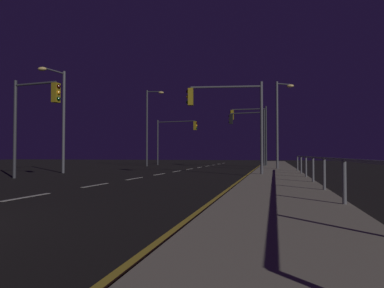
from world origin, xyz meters
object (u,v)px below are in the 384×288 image
object	(u,v)px
traffic_light_near_left	(227,109)
street_lamp_across_street	(149,121)
traffic_light_mid_right	(175,132)
traffic_light_overhead_east	(248,127)
street_lamp_far_end	(60,110)
traffic_light_far_right	(251,124)
traffic_light_far_left	(34,109)
street_lamp_mid_block	(280,116)

from	to	relation	value
traffic_light_near_left	street_lamp_across_street	xyz separation A→B (m)	(-10.01, 15.31, 0.92)
traffic_light_mid_right	street_lamp_across_street	xyz separation A→B (m)	(-1.64, -3.93, 0.96)
traffic_light_overhead_east	street_lamp_far_end	size ratio (longest dim) A/B	0.79
traffic_light_mid_right	traffic_light_far_right	world-z (taller)	traffic_light_far_right
traffic_light_far_left	street_lamp_mid_block	distance (m)	17.40
street_lamp_mid_block	street_lamp_far_end	xyz separation A→B (m)	(-13.81, -7.68, -0.08)
traffic_light_far_right	street_lamp_far_end	distance (m)	18.77
traffic_light_near_left	street_lamp_mid_block	distance (m)	8.94
traffic_light_far_right	street_lamp_far_end	world-z (taller)	street_lamp_far_end
traffic_light_far_left	street_lamp_far_end	distance (m)	5.23
street_lamp_across_street	street_lamp_far_end	distance (m)	14.59
traffic_light_far_right	street_lamp_mid_block	size ratio (longest dim) A/B	0.87
traffic_light_far_left	street_lamp_far_end	bearing A→B (deg)	110.08
traffic_light_near_left	street_lamp_far_end	size ratio (longest dim) A/B	0.76
traffic_light_far_right	street_lamp_across_street	xyz separation A→B (m)	(-10.28, -0.54, 0.48)
traffic_light_far_left	traffic_light_far_right	xyz separation A→B (m)	(9.37, 19.97, 0.71)
traffic_light_overhead_east	traffic_light_near_left	bearing A→B (deg)	-90.58
traffic_light_far_right	street_lamp_across_street	world-z (taller)	street_lamp_across_street
street_lamp_mid_block	street_lamp_across_street	size ratio (longest dim) A/B	0.85
traffic_light_far_left	street_lamp_far_end	size ratio (longest dim) A/B	0.75
traffic_light_far_left	traffic_light_overhead_east	distance (m)	20.69
traffic_light_overhead_east	street_lamp_mid_block	size ratio (longest dim) A/B	0.79
traffic_light_overhead_east	traffic_light_mid_right	world-z (taller)	traffic_light_overhead_east
traffic_light_mid_right	street_lamp_mid_block	size ratio (longest dim) A/B	0.78
traffic_light_near_left	traffic_light_far_left	size ratio (longest dim) A/B	1.02
street_lamp_across_street	traffic_light_near_left	bearing A→B (deg)	-56.83
traffic_light_mid_right	street_lamp_mid_block	distance (m)	15.64
traffic_light_far_right	street_lamp_mid_block	xyz separation A→B (m)	(2.66, -7.42, -0.04)
street_lamp_across_street	street_lamp_far_end	world-z (taller)	street_lamp_across_street
traffic_light_near_left	street_lamp_mid_block	xyz separation A→B (m)	(2.93, 8.44, 0.40)
traffic_light_near_left	traffic_light_overhead_east	size ratio (longest dim) A/B	0.97
traffic_light_far_right	street_lamp_mid_block	bearing A→B (deg)	-70.24
traffic_light_far_right	street_lamp_mid_block	distance (m)	7.88
traffic_light_overhead_east	street_lamp_far_end	xyz separation A→B (m)	(-11.02, -13.63, 0.24)
traffic_light_mid_right	street_lamp_far_end	size ratio (longest dim) A/B	0.78
traffic_light_overhead_east	traffic_light_far_right	bearing A→B (deg)	85.16
street_lamp_across_street	traffic_light_far_right	bearing A→B (deg)	3.02
traffic_light_mid_right	street_lamp_across_street	size ratio (longest dim) A/B	0.66
traffic_light_overhead_east	street_lamp_across_street	distance (m)	10.23
traffic_light_near_left	traffic_light_far_right	xyz separation A→B (m)	(0.27, 15.85, 0.44)
traffic_light_far_left	street_lamp_mid_block	world-z (taller)	street_lamp_mid_block
traffic_light_overhead_east	street_lamp_across_street	xyz separation A→B (m)	(-10.15, 0.93, 0.85)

